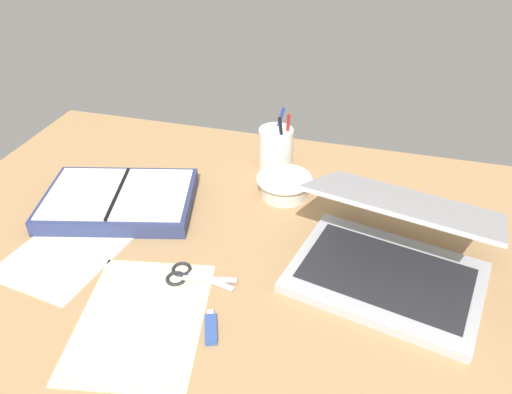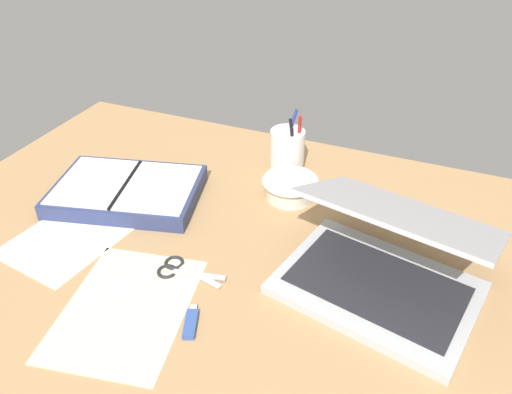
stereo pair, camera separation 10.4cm
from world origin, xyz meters
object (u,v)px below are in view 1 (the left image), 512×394
object	(u,v)px
pen_cup	(277,149)
planner	(119,200)
bowl	(284,185)
scissors	(187,275)
laptop	(393,251)

from	to	relation	value
pen_cup	planner	distance (cm)	40.03
bowl	planner	xyz separation A→B (cm)	(-34.54, -14.82, -0.75)
planner	scissors	xyz separation A→B (cm)	(23.02, -17.13, -1.60)
pen_cup	planner	xyz separation A→B (cm)	(-30.09, -26.16, -3.53)
planner	scissors	bearing A→B (deg)	-50.78
pen_cup	scissors	world-z (taller)	pen_cup
laptop	bowl	bearing A→B (deg)	153.43
laptop	pen_cup	size ratio (longest dim) A/B	2.57
laptop	planner	xyz separation A→B (cm)	(-59.71, 5.63, -3.32)
bowl	scissors	xyz separation A→B (cm)	(-11.52, -31.95, -2.35)
bowl	scissors	distance (cm)	34.04
laptop	bowl	distance (cm)	32.53
planner	scissors	distance (cm)	28.74
laptop	bowl	size ratio (longest dim) A/B	3.04
planner	scissors	world-z (taller)	planner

